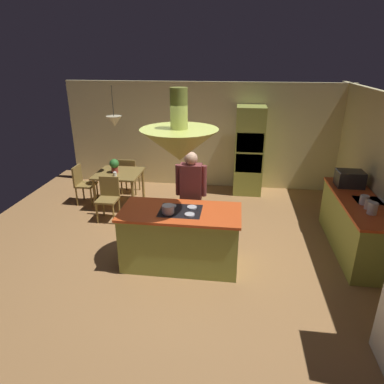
{
  "coord_description": "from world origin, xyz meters",
  "views": [
    {
      "loc": [
        0.79,
        -4.84,
        3.13
      ],
      "look_at": [
        0.1,
        0.4,
        1.0
      ],
      "focal_mm": 31.98,
      "sensor_mm": 36.0,
      "label": 1
    }
  ],
  "objects_px": {
    "oven_tower": "(249,151)",
    "chair_by_back_wall": "(129,174)",
    "microwave_on_counter": "(350,179)",
    "chair_at_corner": "(82,182)",
    "potted_plant_on_table": "(114,165)",
    "cooking_pot_on_cooktop": "(168,209)",
    "chair_facing_island": "(108,195)",
    "kitchen_island": "(181,237)",
    "canister_sugar": "(368,205)",
    "canister_tea": "(364,200)",
    "canister_flour": "(373,208)",
    "dining_table": "(119,177)",
    "cup_on_table": "(115,174)",
    "person_at_island": "(191,192)"
  },
  "relations": [
    {
      "from": "oven_tower",
      "to": "chair_by_back_wall",
      "type": "height_order",
      "value": "oven_tower"
    },
    {
      "from": "chair_by_back_wall",
      "to": "microwave_on_counter",
      "type": "xyz_separation_m",
      "value": [
        4.54,
        -1.34,
        0.56
      ]
    },
    {
      "from": "chair_at_corner",
      "to": "potted_plant_on_table",
      "type": "xyz_separation_m",
      "value": [
        0.78,
        -0.0,
        0.42
      ]
    },
    {
      "from": "potted_plant_on_table",
      "to": "cooking_pot_on_cooktop",
      "type": "relative_size",
      "value": 1.67
    },
    {
      "from": "chair_at_corner",
      "to": "chair_facing_island",
      "type": "bearing_deg",
      "value": -128.66
    },
    {
      "from": "kitchen_island",
      "to": "canister_sugar",
      "type": "xyz_separation_m",
      "value": [
        2.84,
        0.45,
        0.53
      ]
    },
    {
      "from": "oven_tower",
      "to": "chair_by_back_wall",
      "type": "distance_m",
      "value": 2.89
    },
    {
      "from": "chair_at_corner",
      "to": "canister_tea",
      "type": "relative_size",
      "value": 5.99
    },
    {
      "from": "canister_flour",
      "to": "microwave_on_counter",
      "type": "xyz_separation_m",
      "value": [
        0.0,
        1.17,
        0.05
      ]
    },
    {
      "from": "dining_table",
      "to": "canister_flour",
      "type": "relative_size",
      "value": 5.26
    },
    {
      "from": "chair_facing_island",
      "to": "canister_flour",
      "type": "distance_m",
      "value": 4.71
    },
    {
      "from": "dining_table",
      "to": "chair_by_back_wall",
      "type": "xyz_separation_m",
      "value": [
        0.0,
        0.68,
        -0.15
      ]
    },
    {
      "from": "potted_plant_on_table",
      "to": "canister_flour",
      "type": "distance_m",
      "value": 4.97
    },
    {
      "from": "dining_table",
      "to": "cup_on_table",
      "type": "relative_size",
      "value": 10.57
    },
    {
      "from": "kitchen_island",
      "to": "dining_table",
      "type": "distance_m",
      "value": 2.71
    },
    {
      "from": "dining_table",
      "to": "person_at_island",
      "type": "relative_size",
      "value": 0.57
    },
    {
      "from": "person_at_island",
      "to": "cooking_pot_on_cooktop",
      "type": "height_order",
      "value": "person_at_island"
    },
    {
      "from": "chair_facing_island",
      "to": "person_at_island",
      "type": "bearing_deg",
      "value": -21.57
    },
    {
      "from": "dining_table",
      "to": "cooking_pot_on_cooktop",
      "type": "xyz_separation_m",
      "value": [
        1.54,
        -2.23,
        0.35
      ]
    },
    {
      "from": "microwave_on_counter",
      "to": "oven_tower",
      "type": "bearing_deg",
      "value": 133.98
    },
    {
      "from": "person_at_island",
      "to": "canister_sugar",
      "type": "bearing_deg",
      "value": -5.58
    },
    {
      "from": "dining_table",
      "to": "canister_sugar",
      "type": "xyz_separation_m",
      "value": [
        4.54,
        -1.65,
        0.34
      ]
    },
    {
      "from": "microwave_on_counter",
      "to": "cooking_pot_on_cooktop",
      "type": "height_order",
      "value": "microwave_on_counter"
    },
    {
      "from": "person_at_island",
      "to": "canister_tea",
      "type": "height_order",
      "value": "person_at_island"
    },
    {
      "from": "canister_tea",
      "to": "person_at_island",
      "type": "bearing_deg",
      "value": 178.12
    },
    {
      "from": "kitchen_island",
      "to": "chair_facing_island",
      "type": "bearing_deg",
      "value": 140.2
    },
    {
      "from": "kitchen_island",
      "to": "chair_facing_island",
      "type": "distance_m",
      "value": 2.21
    },
    {
      "from": "canister_flour",
      "to": "canister_sugar",
      "type": "bearing_deg",
      "value": 90.0
    },
    {
      "from": "canister_sugar",
      "to": "oven_tower",
      "type": "bearing_deg",
      "value": 121.89
    },
    {
      "from": "chair_facing_island",
      "to": "microwave_on_counter",
      "type": "xyz_separation_m",
      "value": [
        4.54,
        0.02,
        0.56
      ]
    },
    {
      "from": "chair_by_back_wall",
      "to": "cup_on_table",
      "type": "xyz_separation_m",
      "value": [
        0.0,
        -0.91,
        0.3
      ]
    },
    {
      "from": "chair_by_back_wall",
      "to": "chair_at_corner",
      "type": "relative_size",
      "value": 1.0
    },
    {
      "from": "kitchen_island",
      "to": "chair_facing_island",
      "type": "xyz_separation_m",
      "value": [
        -1.7,
        1.42,
        0.04
      ]
    },
    {
      "from": "oven_tower",
      "to": "cooking_pot_on_cooktop",
      "type": "xyz_separation_m",
      "value": [
        -1.26,
        -3.37,
        -0.02
      ]
    },
    {
      "from": "potted_plant_on_table",
      "to": "microwave_on_counter",
      "type": "distance_m",
      "value": 4.67
    },
    {
      "from": "chair_at_corner",
      "to": "microwave_on_counter",
      "type": "height_order",
      "value": "microwave_on_counter"
    },
    {
      "from": "kitchen_island",
      "to": "potted_plant_on_table",
      "type": "xyz_separation_m",
      "value": [
        -1.78,
        2.1,
        0.46
      ]
    },
    {
      "from": "kitchen_island",
      "to": "chair_at_corner",
      "type": "xyz_separation_m",
      "value": [
        -2.55,
        2.1,
        0.04
      ]
    },
    {
      "from": "chair_facing_island",
      "to": "canister_tea",
      "type": "bearing_deg",
      "value": -9.87
    },
    {
      "from": "chair_facing_island",
      "to": "microwave_on_counter",
      "type": "distance_m",
      "value": 4.57
    },
    {
      "from": "chair_facing_island",
      "to": "canister_tea",
      "type": "relative_size",
      "value": 5.99
    },
    {
      "from": "potted_plant_on_table",
      "to": "canister_sugar",
      "type": "xyz_separation_m",
      "value": [
        4.62,
        -1.65,
        0.07
      ]
    },
    {
      "from": "chair_by_back_wall",
      "to": "oven_tower",
      "type": "bearing_deg",
      "value": -170.68
    },
    {
      "from": "canister_sugar",
      "to": "cooking_pot_on_cooktop",
      "type": "relative_size",
      "value": 0.78
    },
    {
      "from": "kitchen_island",
      "to": "oven_tower",
      "type": "relative_size",
      "value": 0.89
    },
    {
      "from": "kitchen_island",
      "to": "dining_table",
      "type": "bearing_deg",
      "value": 128.99
    },
    {
      "from": "canister_tea",
      "to": "cup_on_table",
      "type": "bearing_deg",
      "value": 164.68
    },
    {
      "from": "canister_flour",
      "to": "microwave_on_counter",
      "type": "relative_size",
      "value": 0.39
    },
    {
      "from": "cup_on_table",
      "to": "oven_tower",
      "type": "bearing_deg",
      "value": 26.17
    },
    {
      "from": "chair_facing_island",
      "to": "cooking_pot_on_cooktop",
      "type": "xyz_separation_m",
      "value": [
        1.54,
        -1.55,
        0.5
      ]
    }
  ]
}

